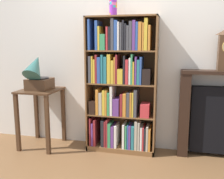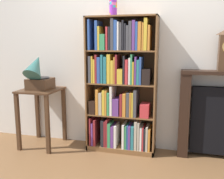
{
  "view_description": "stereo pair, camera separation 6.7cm",
  "coord_description": "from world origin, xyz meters",
  "px_view_note": "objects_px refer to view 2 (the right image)",
  "views": [
    {
      "loc": [
        0.61,
        -2.9,
        1.35
      ],
      "look_at": [
        -0.12,
        0.15,
        0.78
      ],
      "focal_mm": 41.01,
      "sensor_mm": 36.0,
      "label": 1
    },
    {
      "loc": [
        0.68,
        -2.89,
        1.35
      ],
      "look_at": [
        -0.12,
        0.15,
        0.78
      ],
      "focal_mm": 41.01,
      "sensor_mm": 36.0,
      "label": 2
    }
  ],
  "objects_px": {
    "gramophone": "(38,74)",
    "fireplace_mantel": "(221,116)",
    "side_table_left": "(41,104)",
    "bookshelf": "(121,89)",
    "cup_stack": "(113,4)"
  },
  "relations": [
    {
      "from": "gramophone",
      "to": "fireplace_mantel",
      "type": "xyz_separation_m",
      "value": [
        2.22,
        0.23,
        -0.45
      ]
    },
    {
      "from": "side_table_left",
      "to": "fireplace_mantel",
      "type": "distance_m",
      "value": 2.23
    },
    {
      "from": "bookshelf",
      "to": "cup_stack",
      "type": "distance_m",
      "value": 1.02
    },
    {
      "from": "bookshelf",
      "to": "gramophone",
      "type": "height_order",
      "value": "bookshelf"
    },
    {
      "from": "bookshelf",
      "to": "cup_stack",
      "type": "xyz_separation_m",
      "value": [
        -0.1,
        0.02,
        1.01
      ]
    },
    {
      "from": "cup_stack",
      "to": "side_table_left",
      "type": "bearing_deg",
      "value": -172.7
    },
    {
      "from": "side_table_left",
      "to": "gramophone",
      "type": "xyz_separation_m",
      "value": [
        0.0,
        -0.05,
        0.41
      ]
    },
    {
      "from": "bookshelf",
      "to": "gramophone",
      "type": "bearing_deg",
      "value": -171.44
    },
    {
      "from": "side_table_left",
      "to": "cup_stack",
      "type": "bearing_deg",
      "value": 7.3
    },
    {
      "from": "cup_stack",
      "to": "fireplace_mantel",
      "type": "xyz_separation_m",
      "value": [
        1.28,
        0.05,
        -1.29
      ]
    },
    {
      "from": "bookshelf",
      "to": "gramophone",
      "type": "xyz_separation_m",
      "value": [
        -1.04,
        -0.16,
        0.17
      ]
    },
    {
      "from": "bookshelf",
      "to": "fireplace_mantel",
      "type": "bearing_deg",
      "value": 3.33
    },
    {
      "from": "cup_stack",
      "to": "fireplace_mantel",
      "type": "bearing_deg",
      "value": 2.39
    },
    {
      "from": "gramophone",
      "to": "fireplace_mantel",
      "type": "height_order",
      "value": "gramophone"
    },
    {
      "from": "side_table_left",
      "to": "gramophone",
      "type": "distance_m",
      "value": 0.41
    }
  ]
}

